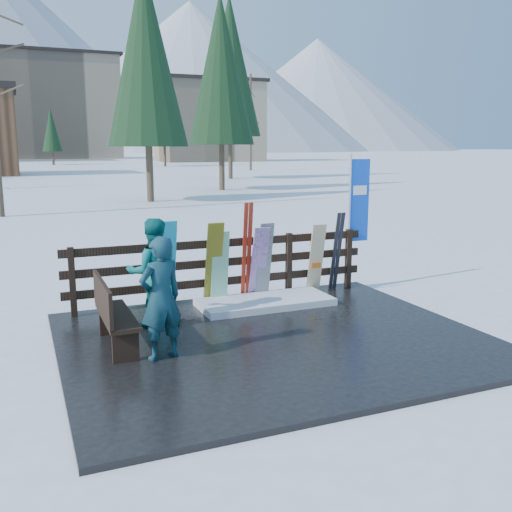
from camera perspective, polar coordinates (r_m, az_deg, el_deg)
name	(u,v)px	position (r m, az deg, el deg)	size (l,w,h in m)	color
ground	(274,342)	(8.45, 1.82, -8.61)	(700.00, 700.00, 0.00)	white
deck	(274,340)	(8.44, 1.82, -8.35)	(6.00, 5.00, 0.08)	black
fence	(224,265)	(10.22, -3.26, -0.86)	(5.60, 0.10, 1.15)	black
snow_patch	(265,302)	(10.02, 0.92, -4.62)	(2.33, 1.00, 0.12)	white
bench	(111,312)	(8.08, -14.26, -5.45)	(0.41, 1.50, 0.97)	black
snowboard_0	(167,265)	(9.69, -8.92, -0.94)	(0.30, 0.03, 1.59)	#21C4E9
snowboard_1	(220,268)	(9.97, -3.63, -1.19)	(0.30, 0.03, 1.32)	white
snowboard_2	(214,264)	(9.92, -4.26, -0.77)	(0.29, 0.03, 1.51)	yellow
snowboard_3	(259,263)	(10.23, 0.27, -0.75)	(0.29, 0.03, 1.39)	silver
snowboard_4	(264,261)	(10.26, 0.83, -0.52)	(0.27, 0.03, 1.44)	black
snowboard_5	(316,259)	(10.73, 6.03, -0.29)	(0.28, 0.03, 1.35)	white
ski_pair_a	(247,252)	(10.17, -0.93, 0.43)	(0.16, 0.24, 1.78)	#A92614
ski_pair_b	(337,251)	(11.01, 8.07, 0.45)	(0.17, 0.30, 1.53)	black
rental_flag	(357,205)	(11.34, 10.06, 5.00)	(0.45, 0.04, 2.60)	silver
person_front	(161,298)	(7.48, -9.50, -4.18)	(0.59, 0.39, 1.63)	#194F50
person_back	(153,272)	(8.88, -10.22, -1.63)	(0.82, 0.64, 1.68)	#0E6A68
resort_buildings	(35,109)	(122.92, -21.21, 13.50)	(73.00, 87.60, 22.60)	tan
trees	(111,109)	(54.33, -14.31, 14.05)	(42.12, 68.57, 14.55)	#382B1E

